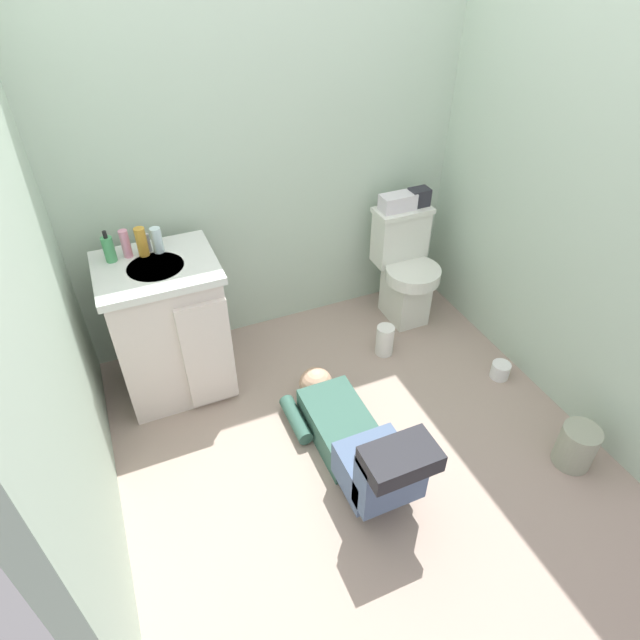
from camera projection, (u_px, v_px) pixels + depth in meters
ground_plane at (341, 423)px, 2.92m from camera, size 2.85×3.01×0.04m
wall_back at (266, 142)px, 2.91m from camera, size 2.51×0.08×2.40m
wall_left at (24, 292)px, 1.79m from camera, size 0.08×2.01×2.40m
wall_right at (576, 177)px, 2.54m from camera, size 0.08×2.01×2.40m
toilet at (405, 268)px, 3.44m from camera, size 0.36×0.46×0.75m
vanity_cabinet at (170, 328)px, 2.88m from camera, size 0.60×0.53×0.82m
faucet at (148, 243)px, 2.70m from camera, size 0.02×0.02×0.10m
person_plumber at (356, 441)px, 2.57m from camera, size 0.39×1.06×0.52m
tissue_box at (398, 202)px, 3.23m from camera, size 0.22×0.11×0.10m
toiletry_bag at (419, 197)px, 3.27m from camera, size 0.12×0.09×0.11m
soap_dispenser at (109, 249)px, 2.62m from camera, size 0.06×0.06×0.17m
bottle_pink at (126, 244)px, 2.65m from camera, size 0.05×0.05×0.15m
bottle_amber at (142, 242)px, 2.66m from camera, size 0.05×0.05×0.15m
bottle_clear at (157, 240)px, 2.69m from camera, size 0.05×0.05×0.13m
trash_can at (576, 446)px, 2.62m from camera, size 0.19×0.19×0.24m
paper_towel_roll at (385, 340)px, 3.28m from camera, size 0.11×0.11×0.20m
toilet_paper_roll at (500, 370)px, 3.15m from camera, size 0.11×0.11×0.10m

